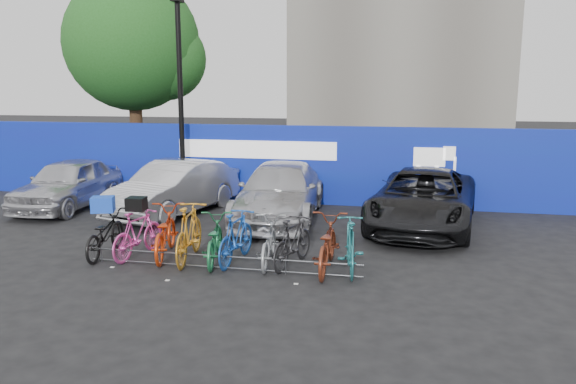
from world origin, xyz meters
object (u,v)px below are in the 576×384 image
(bike_7, at_px, (293,242))
(bike_9, at_px, (350,245))
(bike_6, at_px, (268,242))
(bike_8, at_px, (326,244))
(tree, at_px, (138,47))
(bike_5, at_px, (236,237))
(bike_2, at_px, (165,232))
(car_3, at_px, (423,199))
(bike_4, at_px, (214,240))
(car_1, at_px, (175,188))
(car_2, at_px, (280,192))
(bike_3, at_px, (189,233))
(bike_rack, at_px, (221,262))
(bike_1, at_px, (138,234))
(car_0, at_px, (68,183))
(bike_0, at_px, (105,234))
(lamppost, at_px, (181,96))

(bike_7, distance_m, bike_9, 1.18)
(bike_6, xyz_separation_m, bike_8, (1.22, -0.16, 0.06))
(tree, bearing_deg, bike_5, -55.66)
(tree, relative_size, bike_2, 3.85)
(car_3, distance_m, bike_4, 5.80)
(bike_4, bearing_deg, car_1, -69.16)
(car_2, distance_m, bike_3, 4.18)
(bike_rack, relative_size, bike_7, 3.32)
(car_1, bearing_deg, tree, 136.68)
(car_2, relative_size, bike_1, 3.02)
(bike_9, bearing_deg, bike_8, -6.95)
(bike_rack, height_order, bike_6, bike_6)
(bike_1, relative_size, bike_4, 0.92)
(car_0, relative_size, bike_1, 2.56)
(bike_1, bearing_deg, tree, -54.54)
(bike_6, height_order, bike_9, bike_9)
(bike_5, bearing_deg, car_2, -85.39)
(tree, bearing_deg, bike_2, -62.11)
(car_1, height_order, bike_1, car_1)
(car_3, xyz_separation_m, bike_4, (-4.30, -3.88, -0.25))
(bike_2, height_order, bike_6, bike_2)
(car_2, xyz_separation_m, bike_9, (2.30, -4.08, -0.20))
(car_1, bearing_deg, car_3, 13.33)
(car_1, height_order, car_2, car_1)
(bike_1, height_order, bike_4, bike_1)
(bike_0, xyz_separation_m, bike_6, (3.56, 0.13, -0.01))
(car_1, distance_m, car_3, 6.82)
(bike_rack, xyz_separation_m, car_2, (0.20, 4.48, 0.58))
(car_0, height_order, bike_2, car_0)
(bike_5, bearing_deg, bike_8, -178.52)
(tree, distance_m, bike_4, 12.95)
(bike_6, distance_m, bike_7, 0.52)
(bike_3, distance_m, bike_9, 3.34)
(bike_4, distance_m, bike_6, 1.12)
(car_1, bearing_deg, car_2, 15.29)
(car_0, relative_size, car_1, 0.95)
(car_0, relative_size, bike_2, 2.14)
(bike_6, relative_size, bike_7, 1.06)
(bike_3, bearing_deg, bike_9, 172.55)
(car_1, relative_size, bike_3, 2.27)
(bike_6, bearing_deg, lamppost, -59.68)
(car_0, bearing_deg, bike_9, -27.00)
(car_2, distance_m, bike_5, 3.97)
(bike_3, distance_m, bike_4, 0.55)
(bike_0, xyz_separation_m, bike_4, (2.44, 0.02, 0.00))
(lamppost, bearing_deg, car_3, -13.21)
(tree, height_order, bike_5, tree)
(car_1, bearing_deg, bike_3, -49.20)
(tree, relative_size, lamppost, 1.28)
(lamppost, distance_m, bike_1, 6.30)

